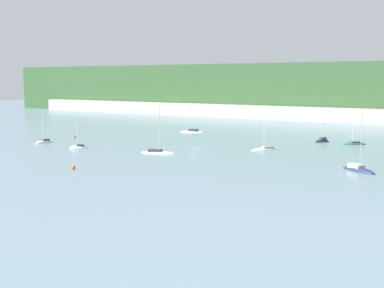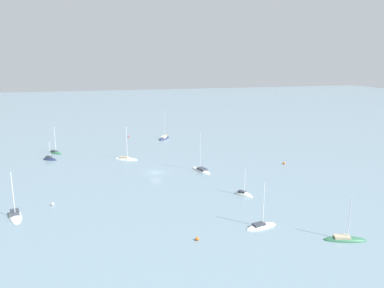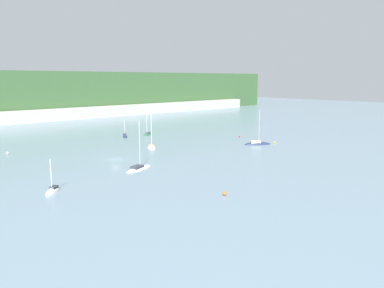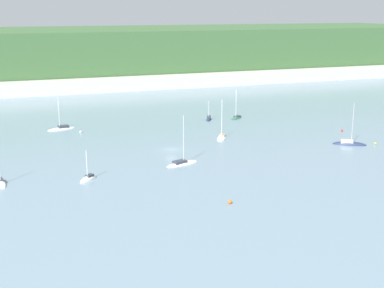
{
  "view_description": "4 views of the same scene",
  "coord_description": "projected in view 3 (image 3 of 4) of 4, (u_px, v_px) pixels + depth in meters",
  "views": [
    {
      "loc": [
        74.67,
        -112.56,
        17.44
      ],
      "look_at": [
        1.08,
        -2.64,
        1.37
      ],
      "focal_mm": 50.0,
      "sensor_mm": 36.0,
      "label": 1
    },
    {
      "loc": [
        -101.96,
        16.81,
        31.76
      ],
      "look_at": [
        17.25,
        -15.54,
        3.71
      ],
      "focal_mm": 35.0,
      "sensor_mm": 36.0,
      "label": 2
    },
    {
      "loc": [
        -49.83,
        -83.58,
        20.69
      ],
      "look_at": [
        15.43,
        -12.78,
        3.88
      ],
      "focal_mm": 35.0,
      "sensor_mm": 36.0,
      "label": 3
    },
    {
      "loc": [
        -39.85,
        -123.58,
        34.71
      ],
      "look_at": [
        4.01,
        -4.33,
        2.16
      ],
      "focal_mm": 50.0,
      "sensor_mm": 36.0,
      "label": 4
    }
  ],
  "objects": [
    {
      "name": "mooring_buoy_4",
      "position": [
        275.0,
        142.0,
        122.09
      ],
      "size": [
        0.53,
        0.53,
        0.53
      ],
      "color": "yellow",
      "rests_on": "ground_plane"
    },
    {
      "name": "sailboat_4",
      "position": [
        152.0,
        148.0,
        113.47
      ],
      "size": [
        6.1,
        8.05,
        11.37
      ],
      "rotation": [
        0.0,
        0.0,
        4.17
      ],
      "color": "white",
      "rests_on": "ground_plane"
    },
    {
      "name": "sailboat_2",
      "position": [
        139.0,
        169.0,
        86.72
      ],
      "size": [
        8.94,
        5.03,
        11.89
      ],
      "rotation": [
        0.0,
        0.0,
        0.31
      ],
      "color": "silver",
      "rests_on": "ground_plane"
    },
    {
      "name": "mooring_buoy_3",
      "position": [
        240.0,
        136.0,
        134.27
      ],
      "size": [
        0.63,
        0.63,
        0.63
      ],
      "color": "red",
      "rests_on": "ground_plane"
    },
    {
      "name": "mooring_buoy_0",
      "position": [
        7.0,
        153.0,
        103.97
      ],
      "size": [
        0.67,
        0.67,
        0.67
      ],
      "color": "white",
      "rests_on": "ground_plane"
    },
    {
      "name": "ground_plane",
      "position": [
        115.0,
        159.0,
        97.37
      ],
      "size": [
        600.0,
        600.0,
        0.0
      ],
      "primitive_type": "plane",
      "color": "slate"
    },
    {
      "name": "mooring_buoy_1",
      "position": [
        224.0,
        193.0,
        67.18
      ],
      "size": [
        0.75,
        0.75,
        0.75
      ],
      "color": "orange",
      "rests_on": "ground_plane"
    },
    {
      "name": "sailboat_3",
      "position": [
        257.0,
        144.0,
        119.27
      ],
      "size": [
        8.56,
        6.74,
        11.85
      ],
      "rotation": [
        0.0,
        0.0,
        5.71
      ],
      "color": "#232D4C",
      "rests_on": "ground_plane"
    },
    {
      "name": "sailboat_8",
      "position": [
        147.0,
        135.0,
        140.0
      ],
      "size": [
        6.55,
        5.75,
        10.12
      ],
      "rotation": [
        0.0,
        0.0,
        3.81
      ],
      "color": "#2D6647",
      "rests_on": "ground_plane"
    },
    {
      "name": "sailboat_1",
      "position": [
        53.0,
        192.0,
        69.15
      ],
      "size": [
        4.68,
        4.28,
        7.27
      ],
      "rotation": [
        0.0,
        0.0,
        3.84
      ],
      "color": "white",
      "rests_on": "ground_plane"
    },
    {
      "name": "sailboat_5",
      "position": [
        125.0,
        137.0,
        134.58
      ],
      "size": [
        3.6,
        4.95,
        6.98
      ],
      "rotation": [
        0.0,
        0.0,
        4.21
      ],
      "color": "#232D4C",
      "rests_on": "ground_plane"
    }
  ]
}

